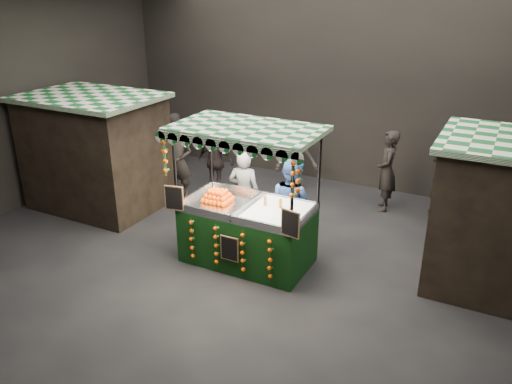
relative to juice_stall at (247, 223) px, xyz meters
The scene contains 13 objects.
ground 0.84m from the juice_stall, 71.04° to the right, with size 12.00×12.00×0.00m, color black.
market_hall 2.59m from the juice_stall, 71.04° to the right, with size 12.10×10.10×5.05m.
neighbour_stall_left 4.43m from the juice_stall, 169.71° to the left, with size 3.00×2.20×2.60m.
juice_stall is the anchor object (origin of this frame).
vendor_grey 1.25m from the juice_stall, 121.10° to the left, with size 0.72×0.56×1.77m.
vendor_blue 1.03m from the juice_stall, 62.63° to the left, with size 1.08×0.96×1.84m.
shopper_0 3.58m from the juice_stall, 145.39° to the left, with size 0.74×0.58×1.80m.
shopper_1 4.58m from the juice_stall, 33.56° to the left, with size 0.97×0.95×1.57m.
shopper_2 3.51m from the juice_stall, 130.74° to the left, with size 0.98×0.42×1.65m.
shopper_3 3.73m from the juice_stall, 99.02° to the left, with size 1.23×1.03×1.66m.
shopper_4 5.92m from the juice_stall, 138.41° to the left, with size 0.75×0.50×1.51m.
shopper_5 4.57m from the juice_stall, 51.01° to the left, with size 1.07×1.71×1.76m.
shopper_6 3.95m from the juice_stall, 65.11° to the left, with size 0.60×0.77×1.87m.
Camera 1 is at (3.92, -7.16, 4.87)m, focal length 35.78 mm.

